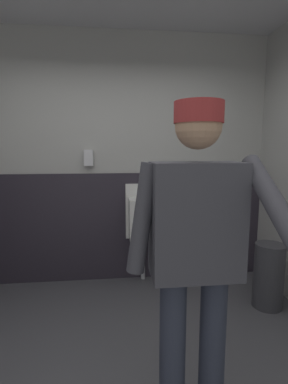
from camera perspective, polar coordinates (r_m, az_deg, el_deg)
The scene contains 6 objects.
wall_back at distance 3.42m, azimuth -6.01°, elevation 6.23°, with size 4.15×0.12×2.83m, color #B2B2AD.
wainscot_band_back at distance 3.46m, azimuth -5.80°, elevation -6.86°, with size 3.55×0.03×1.27m, color #2D2833.
urinal_solo at distance 3.31m, azimuth -0.05°, elevation -5.01°, with size 0.40×0.34×1.24m.
person at distance 1.52m, azimuth 10.12°, elevation -10.52°, with size 0.67×0.60×1.77m.
trash_bin at distance 3.19m, azimuth 23.29°, elevation -14.88°, with size 0.28×0.28×0.64m, color #38383D.
soap_dispenser at distance 3.33m, azimuth -10.83°, elevation 6.64°, with size 0.10×0.07×0.18m, color silver.
Camera 1 is at (-0.03, -1.63, 1.55)m, focal length 27.13 mm.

